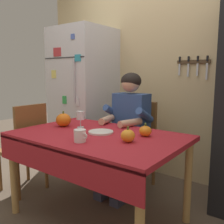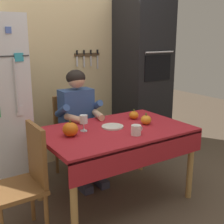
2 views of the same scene
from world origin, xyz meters
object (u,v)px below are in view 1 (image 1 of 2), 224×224
object	(u,v)px
chair_behind_person	(137,140)
dining_table	(96,144)
pumpkin_large	(145,131)
pumpkin_small	(128,136)
seated_person	(128,122)
serving_tray	(101,132)
chair_left_side	(26,144)
pumpkin_medium	(63,120)
coffee_mug	(80,136)
refrigerator	(84,99)
wine_glass	(80,116)

from	to	relation	value
chair_behind_person	dining_table	bearing A→B (deg)	-84.11
pumpkin_large	pumpkin_small	world-z (taller)	pumpkin_small
dining_table	pumpkin_small	size ratio (longest dim) A/B	12.11
pumpkin_small	dining_table	bearing A→B (deg)	174.82
seated_person	serving_tray	bearing A→B (deg)	-81.07
chair_behind_person	chair_left_side	bearing A→B (deg)	-134.18
chair_left_side	pumpkin_medium	xyz separation A→B (m)	(0.45, 0.11, 0.29)
coffee_mug	refrigerator	bearing A→B (deg)	131.88
wine_glass	pumpkin_small	xyz separation A→B (m)	(0.62, -0.15, -0.06)
pumpkin_medium	chair_left_side	bearing A→B (deg)	-166.28
coffee_mug	serving_tray	bearing A→B (deg)	99.37
pumpkin_large	serving_tray	world-z (taller)	pumpkin_large
chair_behind_person	serving_tray	xyz separation A→B (m)	(0.08, -0.73, 0.24)
seated_person	refrigerator	bearing A→B (deg)	162.16
seated_person	pumpkin_large	bearing A→B (deg)	-43.21
wine_glass	serving_tray	xyz separation A→B (m)	(0.29, -0.05, -0.10)
refrigerator	serving_tray	size ratio (longest dim) A/B	8.54
coffee_mug	pumpkin_large	bearing A→B (deg)	54.90
refrigerator	seated_person	bearing A→B (deg)	-17.84
pumpkin_medium	serving_tray	size ratio (longest dim) A/B	0.70
refrigerator	wine_glass	size ratio (longest dim) A/B	11.75
dining_table	seated_person	bearing A→B (deg)	97.71
dining_table	chair_left_side	xyz separation A→B (m)	(-0.90, -0.05, -0.14)
seated_person	wine_glass	xyz separation A→B (m)	(-0.20, -0.48, 0.11)
dining_table	chair_left_side	bearing A→B (deg)	-176.82
chair_left_side	wine_glass	xyz separation A→B (m)	(0.62, 0.17, 0.34)
chair_behind_person	wine_glass	world-z (taller)	chair_behind_person
dining_table	coffee_mug	bearing A→B (deg)	-77.43
dining_table	chair_left_side	distance (m)	0.91
wine_glass	serving_tray	world-z (taller)	wine_glass
chair_behind_person	serving_tray	size ratio (longest dim) A/B	4.41
refrigerator	dining_table	bearing A→B (deg)	-42.91
refrigerator	chair_behind_person	world-z (taller)	refrigerator
seated_person	chair_behind_person	bearing A→B (deg)	90.00
coffee_mug	pumpkin_medium	distance (m)	0.58
chair_behind_person	coffee_mug	xyz separation A→B (m)	(0.13, -1.03, 0.27)
wine_glass	pumpkin_large	xyz separation A→B (m)	(0.64, 0.07, -0.06)
pumpkin_medium	serving_tray	xyz separation A→B (m)	(0.45, 0.01, -0.05)
pumpkin_large	pumpkin_medium	bearing A→B (deg)	-170.51
pumpkin_large	dining_table	bearing A→B (deg)	-151.22
seated_person	coffee_mug	bearing A→B (deg)	-80.91
pumpkin_large	pumpkin_medium	distance (m)	0.81
serving_tray	wine_glass	bearing A→B (deg)	169.69
refrigerator	chair_left_side	bearing A→B (deg)	-86.98
wine_glass	serving_tray	size ratio (longest dim) A/B	0.73
refrigerator	seated_person	distance (m)	0.93
pumpkin_medium	pumpkin_small	xyz separation A→B (m)	(0.78, -0.09, -0.02)
chair_behind_person	pumpkin_large	size ratio (longest dim) A/B	8.77
chair_left_side	wine_glass	distance (m)	0.72
chair_left_side	coffee_mug	xyz separation A→B (m)	(0.95, -0.18, 0.27)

